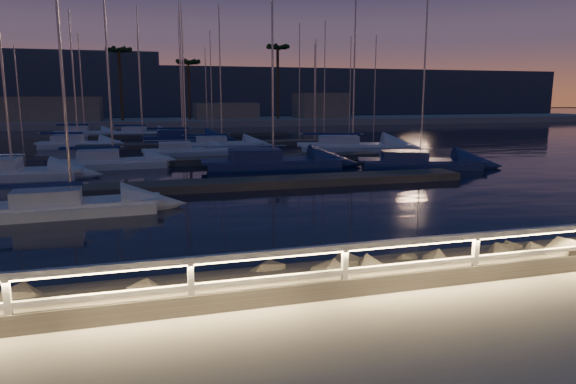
% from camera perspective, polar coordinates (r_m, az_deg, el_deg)
% --- Properties ---
extents(ground, '(400.00, 400.00, 0.00)m').
position_cam_1_polar(ground, '(11.36, 15.77, -9.92)').
color(ground, '#9D978D').
rests_on(ground, ground).
extents(harbor_water, '(400.00, 440.00, 0.60)m').
position_cam_1_polar(harbor_water, '(40.90, -7.96, 3.62)').
color(harbor_water, black).
rests_on(harbor_water, ground).
extents(guard_rail, '(44.11, 0.12, 1.06)m').
position_cam_1_polar(guard_rail, '(11.09, 15.67, -6.21)').
color(guard_rail, silver).
rests_on(guard_rail, ground).
extents(riprap, '(42.31, 2.18, 1.21)m').
position_cam_1_polar(riprap, '(13.32, 13.63, -8.15)').
color(riprap, '#615C53').
rests_on(riprap, ground).
extents(floating_docks, '(22.00, 36.00, 0.40)m').
position_cam_1_polar(floating_docks, '(42.10, -8.23, 4.58)').
color(floating_docks, '#594F49').
rests_on(floating_docks, ground).
extents(far_shore, '(160.00, 14.00, 5.20)m').
position_cam_1_polar(far_shore, '(83.30, -12.38, 7.83)').
color(far_shore, '#9D978D').
rests_on(far_shore, ground).
extents(palm_left, '(3.00, 3.00, 11.20)m').
position_cam_1_polar(palm_left, '(81.25, -18.29, 14.44)').
color(palm_left, brown).
rests_on(palm_left, ground).
extents(palm_center, '(3.00, 3.00, 9.70)m').
position_cam_1_polar(palm_center, '(82.49, -11.06, 13.75)').
color(palm_center, brown).
rests_on(palm_center, ground).
extents(palm_right, '(3.00, 3.00, 12.20)m').
position_cam_1_polar(palm_right, '(84.16, -1.16, 15.41)').
color(palm_right, brown).
rests_on(palm_right, ground).
extents(distant_hills, '(230.00, 37.50, 18.00)m').
position_cam_1_polar(distant_hills, '(143.61, -23.08, 10.06)').
color(distant_hills, '#354252').
rests_on(distant_hills, ground).
extents(sailboat_a, '(7.36, 2.65, 12.38)m').
position_cam_1_polar(sailboat_a, '(31.94, -28.61, 1.97)').
color(sailboat_a, silver).
rests_on(sailboat_a, ground).
extents(sailboat_b, '(6.79, 2.38, 11.38)m').
position_cam_1_polar(sailboat_b, '(21.55, -23.34, -1.29)').
color(sailboat_b, silver).
rests_on(sailboat_b, ground).
extents(sailboat_c, '(9.18, 3.61, 15.18)m').
position_cam_1_polar(sailboat_c, '(32.50, -2.11, 3.40)').
color(sailboat_c, navy).
rests_on(sailboat_c, ground).
extents(sailboat_e, '(7.08, 2.39, 11.98)m').
position_cam_1_polar(sailboat_e, '(34.58, -19.13, 3.22)').
color(sailboat_e, silver).
rests_on(sailboat_e, ground).
extents(sailboat_g, '(7.33, 2.57, 12.24)m').
position_cam_1_polar(sailboat_g, '(46.02, -7.60, 5.35)').
color(sailboat_g, silver).
rests_on(sailboat_g, ground).
extents(sailboat_h, '(8.15, 4.89, 13.36)m').
position_cam_1_polar(sailboat_h, '(34.11, 14.11, 3.34)').
color(sailboat_h, navy).
rests_on(sailboat_h, ground).
extents(sailboat_i, '(7.15, 3.00, 11.88)m').
position_cam_1_polar(sailboat_i, '(49.44, -22.48, 5.04)').
color(sailboat_i, silver).
rests_on(sailboat_i, ground).
extents(sailboat_j, '(6.73, 2.14, 11.38)m').
position_cam_1_polar(sailboat_j, '(40.64, -11.48, 4.55)').
color(sailboat_j, silver).
rests_on(sailboat_j, ground).
extents(sailboat_k, '(8.41, 3.96, 13.77)m').
position_cam_1_polar(sailboat_k, '(53.65, -11.72, 5.98)').
color(sailboat_k, navy).
rests_on(sailboat_k, ground).
extents(sailboat_l, '(9.67, 5.34, 15.77)m').
position_cam_1_polar(sailboat_l, '(43.84, 6.84, 5.17)').
color(sailboat_l, silver).
rests_on(sailboat_l, ground).
extents(sailboat_m, '(6.82, 2.22, 11.57)m').
position_cam_1_polar(sailboat_m, '(64.41, -21.80, 6.18)').
color(sailboat_m, silver).
rests_on(sailboat_m, ground).
extents(sailboat_n, '(7.20, 3.54, 11.82)m').
position_cam_1_polar(sailboat_n, '(62.00, -16.06, 6.36)').
color(sailboat_n, silver).
rests_on(sailboat_n, ground).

